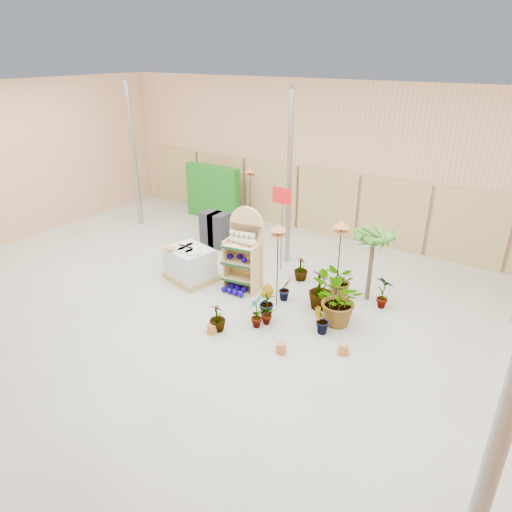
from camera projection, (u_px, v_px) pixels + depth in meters
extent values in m
cube|color=gray|center=(206.00, 322.00, 9.67)|extent=(15.00, 12.00, 0.10)
cube|color=white|center=(194.00, 93.00, 7.77)|extent=(15.00, 12.00, 0.10)
cube|color=tan|center=(332.00, 161.00, 13.35)|extent=(15.00, 0.10, 4.50)
cylinder|color=gray|center=(483.00, 498.00, 3.33)|extent=(0.14, 0.14, 4.50)
cylinder|color=gray|center=(134.00, 155.00, 14.11)|extent=(0.14, 0.14, 4.50)
cylinder|color=gray|center=(289.00, 180.00, 11.40)|extent=(0.14, 0.14, 4.50)
cube|color=#9A814E|center=(177.00, 176.00, 16.73)|extent=(1.90, 0.06, 2.00)
cube|color=#9A814E|center=(221.00, 184.00, 15.74)|extent=(1.90, 0.06, 2.00)
cube|color=#9A814E|center=(270.00, 193.00, 14.75)|extent=(1.90, 0.06, 2.00)
cube|color=#9A814E|center=(327.00, 203.00, 13.77)|extent=(1.90, 0.06, 2.00)
cube|color=#9A814E|center=(392.00, 215.00, 12.78)|extent=(1.90, 0.06, 2.00)
cube|color=#9A814E|center=(468.00, 229.00, 11.79)|extent=(1.90, 0.06, 2.00)
cube|color=tan|center=(247.00, 255.00, 10.79)|extent=(0.84, 0.19, 1.58)
cylinder|color=tan|center=(247.00, 224.00, 10.46)|extent=(0.84, 0.19, 0.84)
cube|color=tan|center=(241.00, 278.00, 10.82)|extent=(0.86, 0.57, 0.04)
cube|color=#0F3819|center=(236.00, 282.00, 10.64)|extent=(0.79, 0.14, 0.06)
cube|color=tan|center=(241.00, 262.00, 10.64)|extent=(0.86, 0.57, 0.04)
cube|color=#0F3819|center=(235.00, 266.00, 10.47)|extent=(0.79, 0.14, 0.06)
cube|color=tan|center=(241.00, 246.00, 10.47)|extent=(0.86, 0.57, 0.04)
cube|color=#0F3819|center=(235.00, 249.00, 10.29)|extent=(0.79, 0.14, 0.06)
cube|color=tan|center=(228.00, 262.00, 10.88)|extent=(0.10, 0.46, 1.21)
cube|color=tan|center=(256.00, 270.00, 10.49)|extent=(0.10, 0.46, 1.21)
sphere|color=beige|center=(232.00, 239.00, 10.61)|extent=(0.17, 0.17, 0.17)
sphere|color=beige|center=(232.00, 233.00, 10.55)|extent=(0.13, 0.13, 0.13)
sphere|color=beige|center=(237.00, 240.00, 10.54)|extent=(0.18, 0.18, 0.18)
sphere|color=beige|center=(237.00, 234.00, 10.48)|extent=(0.13, 0.13, 0.13)
sphere|color=beige|center=(242.00, 241.00, 10.47)|extent=(0.19, 0.19, 0.19)
sphere|color=beige|center=(242.00, 235.00, 10.41)|extent=(0.13, 0.13, 0.13)
sphere|color=beige|center=(247.00, 242.00, 10.40)|extent=(0.20, 0.20, 0.20)
sphere|color=beige|center=(247.00, 235.00, 10.33)|extent=(0.13, 0.13, 0.13)
sphere|color=beige|center=(252.00, 243.00, 10.33)|extent=(0.20, 0.20, 0.20)
sphere|color=beige|center=(252.00, 236.00, 10.26)|extent=(0.13, 0.13, 0.13)
sphere|color=#0C007F|center=(230.00, 256.00, 10.74)|extent=(0.14, 0.14, 0.14)
sphere|color=#0C007F|center=(240.00, 257.00, 10.73)|extent=(0.14, 0.14, 0.14)
sphere|color=#0C007F|center=(244.00, 260.00, 10.54)|extent=(0.14, 0.14, 0.14)
sphere|color=#0C007F|center=(254.00, 260.00, 10.53)|extent=(0.14, 0.14, 0.14)
sphere|color=#0C007F|center=(224.00, 289.00, 10.76)|extent=(0.15, 0.15, 0.15)
sphere|color=#0C007F|center=(233.00, 286.00, 10.90)|extent=(0.15, 0.15, 0.15)
sphere|color=#0C007F|center=(230.00, 291.00, 10.68)|extent=(0.15, 0.15, 0.15)
sphere|color=#0C007F|center=(238.00, 288.00, 10.82)|extent=(0.15, 0.15, 0.15)
sphere|color=#0C007F|center=(235.00, 293.00, 10.60)|extent=(0.15, 0.15, 0.15)
sphere|color=#0C007F|center=(244.00, 289.00, 10.74)|extent=(0.15, 0.15, 0.15)
sphere|color=#0C007F|center=(241.00, 294.00, 10.52)|extent=(0.15, 0.15, 0.15)
cube|color=#9A814E|center=(191.00, 276.00, 11.37)|extent=(1.36, 1.22, 0.14)
cube|color=#B2BDCA|center=(190.00, 261.00, 11.20)|extent=(1.24, 1.10, 0.68)
cylinder|color=beige|center=(178.00, 248.00, 11.06)|extent=(0.39, 0.39, 0.04)
cylinder|color=beige|center=(185.00, 250.00, 10.94)|extent=(0.39, 0.39, 0.04)
cylinder|color=beige|center=(193.00, 252.00, 10.82)|extent=(0.39, 0.39, 0.04)
cylinder|color=beige|center=(186.00, 244.00, 11.28)|extent=(0.39, 0.39, 0.04)
cylinder|color=beige|center=(193.00, 246.00, 11.16)|extent=(0.39, 0.39, 0.04)
cube|color=black|center=(220.00, 239.00, 13.16)|extent=(0.50, 0.50, 0.50)
cube|color=black|center=(219.00, 222.00, 12.95)|extent=(0.50, 0.50, 0.50)
cube|color=black|center=(212.00, 236.00, 13.31)|extent=(0.50, 0.50, 0.50)
cube|color=black|center=(211.00, 220.00, 13.10)|extent=(0.50, 0.50, 0.50)
cube|color=#176418|center=(213.00, 192.00, 15.13)|extent=(2.00, 0.30, 1.80)
cylinder|color=gray|center=(282.00, 230.00, 11.44)|extent=(0.05, 0.05, 2.20)
cube|color=red|center=(282.00, 196.00, 11.04)|extent=(0.50, 0.03, 0.40)
cylinder|color=black|center=(277.00, 271.00, 9.86)|extent=(0.02, 0.02, 1.70)
cylinder|color=#AC6632|center=(278.00, 235.00, 9.51)|extent=(0.30, 0.30, 0.02)
cone|color=#AC6632|center=(278.00, 227.00, 9.44)|extent=(0.34, 0.34, 0.14)
cylinder|color=black|center=(338.00, 271.00, 9.73)|extent=(0.02, 0.02, 1.82)
cylinder|color=#AC6632|center=(341.00, 232.00, 9.35)|extent=(0.30, 0.30, 0.02)
cone|color=#AC6632|center=(342.00, 224.00, 9.28)|extent=(0.34, 0.34, 0.14)
cylinder|color=black|center=(250.00, 203.00, 14.09)|extent=(0.02, 0.02, 1.78)
cylinder|color=#AC6632|center=(250.00, 175.00, 13.72)|extent=(0.30, 0.30, 0.02)
cone|color=#AC6632|center=(250.00, 170.00, 13.65)|extent=(0.34, 0.34, 0.14)
cylinder|color=brown|center=(370.00, 271.00, 10.19)|extent=(0.10, 0.10, 1.44)
imported|color=#377624|center=(267.00, 308.00, 9.41)|extent=(0.38, 0.44, 0.71)
imported|color=#377624|center=(266.00, 302.00, 9.66)|extent=(0.50, 0.49, 0.71)
imported|color=#377624|center=(320.00, 289.00, 9.95)|extent=(0.71, 0.71, 0.93)
imported|color=#377624|center=(384.00, 292.00, 9.97)|extent=(0.49, 0.41, 0.79)
imported|color=#377624|center=(285.00, 289.00, 10.34)|extent=(0.33, 0.37, 0.57)
imported|color=#377624|center=(341.00, 280.00, 10.45)|extent=(0.96, 0.95, 0.80)
imported|color=#377624|center=(217.00, 317.00, 9.20)|extent=(0.34, 0.34, 0.60)
imported|color=#377624|center=(256.00, 311.00, 9.30)|extent=(0.37, 0.45, 0.74)
imported|color=#377624|center=(321.00, 321.00, 9.09)|extent=(0.40, 0.42, 0.60)
imported|color=#377624|center=(338.00, 301.00, 9.25)|extent=(0.93, 1.06, 1.16)
imported|color=#377624|center=(301.00, 268.00, 11.22)|extent=(0.47, 0.47, 0.63)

